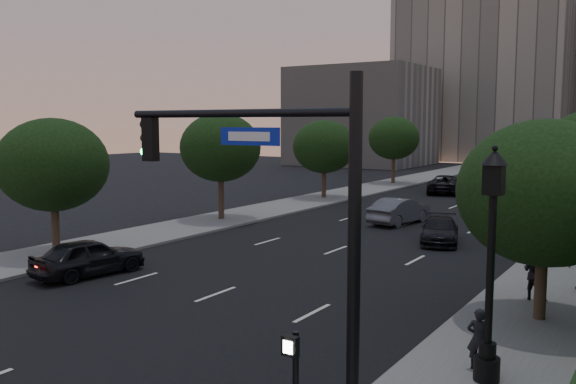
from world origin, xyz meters
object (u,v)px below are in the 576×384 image
Objects in this scene: sedan_near_left at (89,257)px; sedan_far_left at (445,184)px; sedan_near_right at (440,230)px; pedestrian_a at (478,339)px; pedestrian_b at (536,272)px; street_lamp at (490,276)px; sedan_mid_left at (400,211)px; sedan_far_right at (538,188)px; traffic_signal_mast at (302,253)px.

sedan_near_left is 0.78× the size of sedan_far_left.
sedan_far_left reaches higher than sedan_near_right.
pedestrian_b is (-0.03, 6.94, 0.19)m from pedestrian_a.
sedan_far_left is 1.30× the size of sedan_near_right.
street_lamp is 7.64m from pedestrian_b.
pedestrian_a is (6.25, -15.46, 0.26)m from sedan_near_right.
sedan_mid_left is 16.55m from pedestrian_b.
sedan_near_left is 1.12× the size of sedan_far_right.
sedan_near_left is 39.08m from sedan_far_right.
pedestrian_a is at bearing -98.96° from sedan_far_right.
sedan_mid_left is 22.42m from pedestrian_a.
sedan_far_left is (-2.89, 17.11, 0.01)m from sedan_mid_left.
sedan_near_right is 23.64m from sedan_far_right.
pedestrian_b is at bearing 99.83° from sedan_far_left.
sedan_mid_left is 1.19× the size of sedan_far_right.
sedan_far_left is 3.81× the size of pedestrian_a.
street_lamp reaches higher than sedan_near_right.
sedan_far_right is (0.30, 23.64, 0.04)m from sedan_near_right.
pedestrian_a is (10.28, -19.93, 0.12)m from sedan_mid_left.
pedestrian_a is (-0.35, 0.54, -1.73)m from street_lamp.
sedan_far_left is 3.05× the size of pedestrian_b.
traffic_signal_mast is at bearing -118.96° from street_lamp.
street_lamp is 40.19m from sedan_far_right.
traffic_signal_mast is 1.21× the size of sedan_far_left.
traffic_signal_mast reaches higher than sedan_far_left.
pedestrian_b is at bearing -70.90° from sedan_near_right.
sedan_near_left is (-16.20, 1.83, -1.86)m from street_lamp.
sedan_near_right is (6.92, -21.58, -0.16)m from sedan_far_left.
sedan_far_right is (9.89, 37.81, -0.08)m from sedan_near_left.
sedan_near_left is 17.11m from sedan_near_right.
pedestrian_b is at bearing -100.19° from pedestrian_a.
sedan_near_left is at bearing 45.18° from pedestrian_b.
sedan_near_right is 2.35× the size of pedestrian_b.
pedestrian_b is (15.82, 5.64, 0.33)m from sedan_near_left.
pedestrian_b is (2.01, 11.80, -2.58)m from traffic_signal_mast.
sedan_near_right is at bearing 101.70° from traffic_signal_mast.
traffic_signal_mast is 1.45× the size of sedan_mid_left.
sedan_near_left is 15.90m from pedestrian_a.
sedan_far_left is at bearing 178.31° from sedan_far_right.
traffic_signal_mast is 1.55× the size of sedan_near_left.
pedestrian_a is (13.17, -37.04, 0.11)m from sedan_far_left.
traffic_signal_mast reaches higher than street_lamp.
sedan_mid_left is at bearing -26.18° from pedestrian_b.
sedan_far_right is at bearing -96.01° from sedan_near_left.
traffic_signal_mast is 15.39m from sedan_near_left.
sedan_far_right is at bearing 99.04° from street_lamp.
sedan_far_left is 32.85m from pedestrian_b.
street_lamp is 2.97× the size of pedestrian_b.
street_lamp is 16.41m from sedan_near_left.
sedan_far_right is at bearing -91.78° from pedestrian_a.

